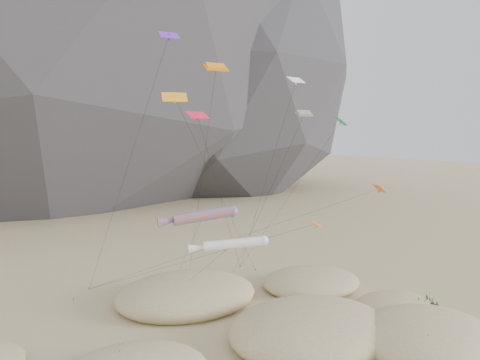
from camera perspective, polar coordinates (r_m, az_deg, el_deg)
name	(u,v)px	position (r m, az deg, el deg)	size (l,w,h in m)	color
dunes	(257,335)	(43.83, 2.03, -18.34)	(50.45, 40.64, 4.25)	#CCB789
dune_grass	(259,341)	(42.49, 2.28, -19.03)	(43.19, 28.23, 1.59)	black
kite_stakes	(181,281)	(60.48, -7.21, -12.07)	(23.59, 6.27, 0.30)	#3F2D1E
rainbow_tube_kite	(201,216)	(46.57, -4.80, -4.41)	(8.08, 14.27, 11.36)	#E54E18
white_tube_kite	(230,244)	(41.61, -1.18, -7.83)	(6.59, 15.46, 9.59)	silver
orange_parafoil	(215,71)	(46.27, -3.01, 13.12)	(3.76, 12.09, 25.39)	orange
multi_parafoil	(303,117)	(50.62, 7.65, 7.59)	(1.95, 13.64, 21.07)	#F54E19
delta_kites	(268,133)	(47.65, 3.49, 5.69)	(27.34, 24.74, 27.54)	#FF9D1A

